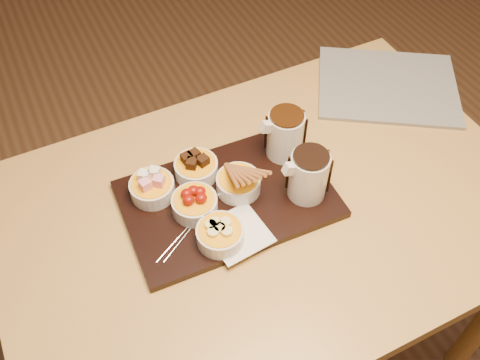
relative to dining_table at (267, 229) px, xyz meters
name	(u,v)px	position (x,y,z in m)	size (l,w,h in m)	color
ground	(259,340)	(0.00, 0.00, -0.65)	(5.00, 5.00, 0.00)	brown
dining_table	(267,229)	(0.00, 0.00, 0.00)	(1.20, 0.80, 0.75)	tan
serving_board	(228,199)	(-0.08, 0.05, 0.11)	(0.46, 0.30, 0.02)	black
napkin	(238,233)	(-0.10, -0.05, 0.12)	(0.12, 0.12, 0.00)	white
bowl_marshmallows	(152,189)	(-0.22, 0.13, 0.14)	(0.10, 0.10, 0.04)	silver
bowl_cake	(196,169)	(-0.11, 0.14, 0.14)	(0.10, 0.10, 0.04)	silver
bowl_strawberries	(195,205)	(-0.16, 0.05, 0.14)	(0.10, 0.10, 0.04)	silver
bowl_biscotti	(238,184)	(-0.05, 0.06, 0.14)	(0.10, 0.10, 0.04)	silver
bowl_bananas	(220,235)	(-0.14, -0.05, 0.14)	(0.10, 0.10, 0.04)	silver
pitcher_dark_chocolate	(308,176)	(0.08, -0.02, 0.18)	(0.08, 0.08, 0.12)	silver
pitcher_milk_chocolate	(285,135)	(0.10, 0.11, 0.18)	(0.08, 0.08, 0.12)	silver
fondue_skewers	(195,219)	(-0.17, 0.02, 0.12)	(0.26, 0.03, 0.01)	silver
newspaper	(388,86)	(0.48, 0.21, 0.10)	(0.37, 0.30, 0.01)	beige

